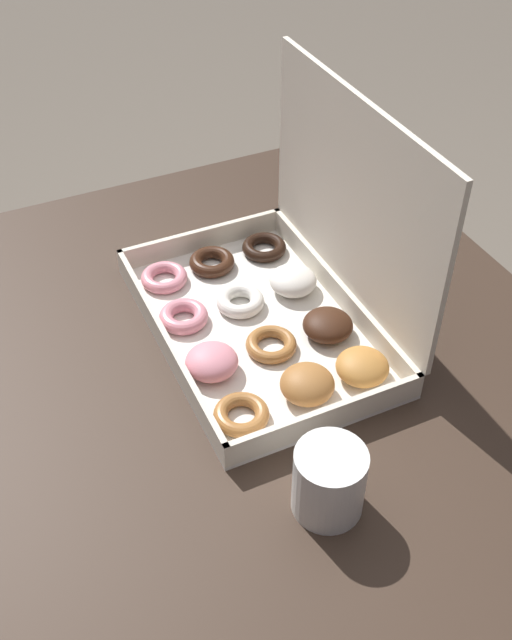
# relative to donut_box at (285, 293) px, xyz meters

# --- Properties ---
(ground_plane) EXTENTS (8.00, 8.00, 0.00)m
(ground_plane) POSITION_rel_donut_box_xyz_m (0.05, -0.05, -0.79)
(ground_plane) COLOR #6B6054
(dining_table) EXTENTS (1.02, 0.85, 0.73)m
(dining_table) POSITION_rel_donut_box_xyz_m (0.05, -0.05, -0.17)
(dining_table) COLOR #38281E
(dining_table) RESTS_ON ground_plane
(donut_box) EXTENTS (0.42, 0.28, 0.32)m
(donut_box) POSITION_rel_donut_box_xyz_m (0.00, 0.00, 0.00)
(donut_box) COLOR silver
(donut_box) RESTS_ON dining_table
(coffee_mug) EXTENTS (0.08, 0.08, 0.09)m
(coffee_mug) POSITION_rel_donut_box_xyz_m (0.29, -0.09, -0.01)
(coffee_mug) COLOR white
(coffee_mug) RESTS_ON dining_table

